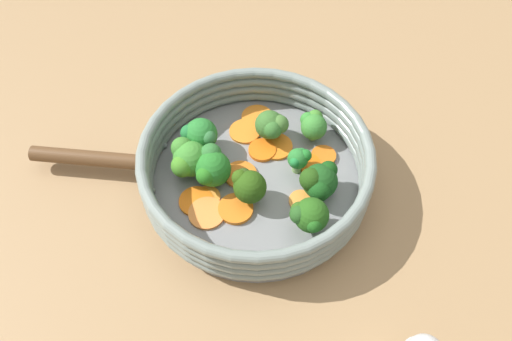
% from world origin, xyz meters
% --- Properties ---
extents(ground_plane, '(4.00, 4.00, 0.00)m').
position_xyz_m(ground_plane, '(0.00, 0.00, 0.00)').
color(ground_plane, '#9D7A52').
extents(skillet, '(0.29, 0.29, 0.02)m').
position_xyz_m(skillet, '(0.00, 0.00, 0.01)').
color(skillet, gray).
rests_on(skillet, ground_plane).
extents(skillet_rim_wall, '(0.30, 0.30, 0.06)m').
position_xyz_m(skillet_rim_wall, '(0.00, 0.00, 0.05)').
color(skillet_rim_wall, gray).
rests_on(skillet_rim_wall, skillet).
extents(skillet_handle, '(0.06, 0.16, 0.02)m').
position_xyz_m(skillet_handle, '(0.06, -0.22, 0.03)').
color(skillet_handle, brown).
rests_on(skillet_handle, skillet).
extents(skillet_rivet_left, '(0.01, 0.01, 0.01)m').
position_xyz_m(skillet_rivet_left, '(-0.00, -0.14, 0.02)').
color(skillet_rivet_left, gray).
rests_on(skillet_rivet_left, skillet).
extents(skillet_rivet_right, '(0.01, 0.01, 0.01)m').
position_xyz_m(skillet_rivet_right, '(0.07, -0.12, 0.02)').
color(skillet_rivet_right, gray).
rests_on(skillet_rivet_right, skillet).
extents(carrot_slice_0, '(0.05, 0.05, 0.00)m').
position_xyz_m(carrot_slice_0, '(-0.07, -0.04, 0.02)').
color(carrot_slice_0, orange).
rests_on(carrot_slice_0, skillet).
extents(carrot_slice_1, '(0.05, 0.05, 0.00)m').
position_xyz_m(carrot_slice_1, '(-0.09, -0.02, 0.02)').
color(carrot_slice_1, orange).
rests_on(carrot_slice_1, skillet).
extents(carrot_slice_2, '(0.05, 0.05, 0.01)m').
position_xyz_m(carrot_slice_2, '(0.06, -0.01, 0.02)').
color(carrot_slice_2, orange).
rests_on(carrot_slice_2, skillet).
extents(carrot_slice_3, '(0.04, 0.04, 0.01)m').
position_xyz_m(carrot_slice_3, '(-0.05, 0.06, 0.02)').
color(carrot_slice_3, orange).
rests_on(carrot_slice_3, skillet).
extents(carrot_slice_4, '(0.05, 0.05, 0.00)m').
position_xyz_m(carrot_slice_4, '(0.07, -0.06, 0.02)').
color(carrot_slice_4, orange).
rests_on(carrot_slice_4, skillet).
extents(carrot_slice_5, '(0.04, 0.04, 0.00)m').
position_xyz_m(carrot_slice_5, '(0.01, 0.07, 0.02)').
color(carrot_slice_5, '#F9983C').
rests_on(carrot_slice_5, skillet).
extents(carrot_slice_6, '(0.04, 0.04, 0.01)m').
position_xyz_m(carrot_slice_6, '(-0.07, 0.07, 0.02)').
color(carrot_slice_6, orange).
rests_on(carrot_slice_6, skillet).
extents(carrot_slice_7, '(0.05, 0.05, 0.01)m').
position_xyz_m(carrot_slice_7, '(-0.04, -0.01, 0.02)').
color(carrot_slice_7, orange).
rests_on(carrot_slice_7, skillet).
extents(carrot_slice_8, '(0.07, 0.07, 0.00)m').
position_xyz_m(carrot_slice_8, '(0.08, -0.04, 0.02)').
color(carrot_slice_8, '#F98C3E').
rests_on(carrot_slice_8, skillet).
extents(carrot_slice_9, '(0.04, 0.04, 0.00)m').
position_xyz_m(carrot_slice_9, '(0.05, -0.05, 0.02)').
color(carrot_slice_9, orange).
rests_on(carrot_slice_9, skillet).
extents(carrot_slice_10, '(0.05, 0.05, 0.00)m').
position_xyz_m(carrot_slice_10, '(-0.10, -0.04, 0.02)').
color(carrot_slice_10, orange).
rests_on(carrot_slice_10, skillet).
extents(carrot_slice_11, '(0.05, 0.05, 0.00)m').
position_xyz_m(carrot_slice_11, '(0.01, -0.02, 0.02)').
color(carrot_slice_11, orange).
rests_on(carrot_slice_11, skillet).
extents(carrot_slice_12, '(0.07, 0.07, 0.00)m').
position_xyz_m(carrot_slice_12, '(-0.06, 0.01, 0.02)').
color(carrot_slice_12, orange).
rests_on(carrot_slice_12, skillet).
extents(broccoli_floret_0, '(0.06, 0.05, 0.05)m').
position_xyz_m(broccoli_floret_0, '(-0.00, 0.08, 0.05)').
color(broccoli_floret_0, '#8BA364').
rests_on(broccoli_floret_0, skillet).
extents(broccoli_floret_1, '(0.05, 0.05, 0.05)m').
position_xyz_m(broccoli_floret_1, '(-0.02, -0.09, 0.05)').
color(broccoli_floret_1, '#84AD62').
rests_on(broccoli_floret_1, skillet).
extents(broccoli_floret_2, '(0.04, 0.05, 0.05)m').
position_xyz_m(broccoli_floret_2, '(0.03, 0.00, 0.05)').
color(broccoli_floret_2, olive).
rests_on(broccoli_floret_2, skillet).
extents(broccoli_floret_3, '(0.03, 0.03, 0.04)m').
position_xyz_m(broccoli_floret_3, '(-0.03, 0.05, 0.04)').
color(broccoli_floret_3, '#7DA65F').
rests_on(broccoli_floret_3, skillet).
extents(broccoli_floret_4, '(0.04, 0.04, 0.04)m').
position_xyz_m(broccoli_floret_4, '(-0.09, 0.05, 0.04)').
color(broccoli_floret_4, '#6F9652').
rests_on(broccoli_floret_4, skillet).
extents(broccoli_floret_5, '(0.05, 0.05, 0.05)m').
position_xyz_m(broccoli_floret_5, '(0.05, 0.09, 0.05)').
color(broccoli_floret_5, '#84B562').
rests_on(broccoli_floret_5, skillet).
extents(broccoli_floret_6, '(0.04, 0.05, 0.05)m').
position_xyz_m(broccoli_floret_6, '(-0.07, -0.00, 0.05)').
color(broccoli_floret_6, '#6E8853').
rests_on(broccoli_floret_6, skillet).
extents(broccoli_floret_7, '(0.06, 0.05, 0.05)m').
position_xyz_m(broccoli_floret_7, '(0.02, -0.05, 0.05)').
color(broccoli_floret_7, '#8EB464').
rests_on(broccoli_floret_7, skillet).
extents(broccoli_floret_8, '(0.06, 0.05, 0.05)m').
position_xyz_m(broccoli_floret_8, '(0.02, -0.09, 0.05)').
color(broccoli_floret_8, '#8CAE63').
rests_on(broccoli_floret_8, skillet).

